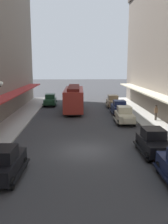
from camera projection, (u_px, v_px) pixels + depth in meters
ground_plane at (87, 150)px, 18.38m from camera, size 200.00×200.00×0.00m
parked_car_1 at (50, 100)px, 38.93m from camera, size 2.17×4.27×1.84m
parked_car_2 at (124, 115)px, 26.95m from camera, size 2.23×4.29×1.84m
parked_car_3 at (154, 142)px, 17.42m from camera, size 2.14×4.26×1.84m
parked_car_4 at (119, 107)px, 32.05m from camera, size 2.14×4.26×1.84m
parked_car_5 at (3, 162)px, 13.70m from camera, size 2.24×4.30×1.84m
parked_car_6 at (113, 101)px, 37.49m from camera, size 2.18×4.27×1.84m
streetcar at (74, 98)px, 34.13m from camera, size 2.63×9.63×3.46m
fire_hydrant at (165, 138)px, 19.74m from camera, size 0.24×0.24×0.82m
pedestrian_0 at (156, 113)px, 27.83m from camera, size 0.36×0.28×1.67m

